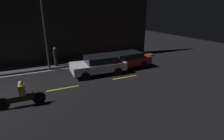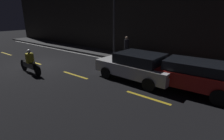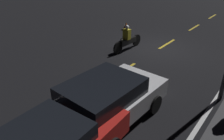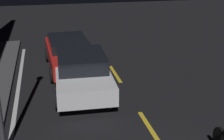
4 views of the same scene
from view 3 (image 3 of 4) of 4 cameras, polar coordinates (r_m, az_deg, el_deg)
ground_plane at (r=12.62m, az=12.21°, el=5.45°), size 56.00×56.00×0.00m
lane_dash_a at (r=21.73m, az=24.75°, el=12.59°), size 2.00×0.14×0.01m
lane_dash_b at (r=17.51m, az=20.66°, el=10.35°), size 2.00×0.14×0.01m
lane_dash_c at (r=13.48m, az=14.18°, el=6.63°), size 2.00×0.14×0.01m
lane_dash_d at (r=9.85m, az=2.79°, el=-0.21°), size 2.00×0.14×0.01m
lane_dash_e at (r=7.27m, az=-19.13°, el=-12.93°), size 2.00×0.14×0.01m
sedan_white at (r=6.55m, az=-1.66°, el=-7.82°), size 4.15×2.16×1.41m
motorcycle at (r=12.07m, az=4.13°, el=7.89°), size 2.34×0.37×1.40m
traffic_cone_near at (r=15.91m, az=3.69°, el=11.39°), size 0.51×0.51×0.52m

